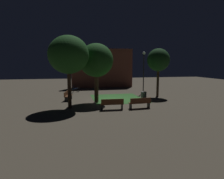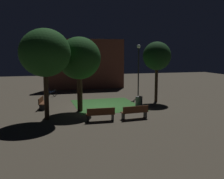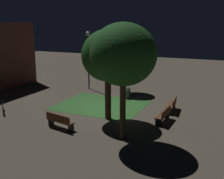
{
  "view_description": "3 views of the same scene",
  "coord_description": "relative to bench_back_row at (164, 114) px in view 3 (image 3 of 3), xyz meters",
  "views": [
    {
      "loc": [
        -4.48,
        -19.86,
        3.65
      ],
      "look_at": [
        -0.37,
        -0.73,
        1.12
      ],
      "focal_mm": 32.62,
      "sensor_mm": 36.0,
      "label": 1
    },
    {
      "loc": [
        -4.96,
        -20.81,
        4.42
      ],
      "look_at": [
        1.07,
        0.82,
        1.24
      ],
      "focal_mm": 43.36,
      "sensor_mm": 36.0,
      "label": 2
    },
    {
      "loc": [
        -16.77,
        -8.07,
        5.82
      ],
      "look_at": [
        0.38,
        -0.36,
        1.27
      ],
      "focal_mm": 44.48,
      "sensor_mm": 36.0,
      "label": 3
    }
  ],
  "objects": [
    {
      "name": "ground_plane",
      "position": [
        1.16,
        4.46,
        -0.48
      ],
      "size": [
        60.0,
        60.0,
        0.0
      ],
      "primitive_type": "plane",
      "color": "#4C4438"
    },
    {
      "name": "tree_tall_center",
      "position": [
        6.28,
        5.32,
        3.51
      ],
      "size": [
        2.42,
        2.42,
        5.26
      ],
      "color": "#38281C",
      "rests_on": "ground"
    },
    {
      "name": "bench_back_row",
      "position": [
        0.0,
        0.0,
        0.0
      ],
      "size": [
        1.82,
        0.55,
        0.88
      ],
      "color": "#512D19",
      "rests_on": "ground"
    },
    {
      "name": "trash_bin",
      "position": [
        4.16,
        4.0,
        -0.1
      ],
      "size": [
        0.57,
        0.57,
        0.77
      ],
      "primitive_type": "cylinder",
      "color": "#4C4C4C",
      "rests_on": "ground"
    },
    {
      "name": "bench_lawn_edge",
      "position": [
        -3.45,
        5.07,
        0.0
      ],
      "size": [
        0.85,
        1.86,
        0.88
      ],
      "color": "#512D19",
      "rests_on": "ground"
    },
    {
      "name": "grass_lawn",
      "position": [
        1.64,
        4.98,
        -0.48
      ],
      "size": [
        5.17,
        6.08,
        0.01
      ],
      "primitive_type": "cube",
      "color": "#2D6028",
      "rests_on": "ground"
    },
    {
      "name": "bicycle",
      "position": [
        -2.56,
        10.19,
        -0.14
      ],
      "size": [
        1.26,
        1.3,
        0.93
      ],
      "color": "black",
      "rests_on": "ground"
    },
    {
      "name": "tree_left_canopy",
      "position": [
        -3.27,
        1.34,
        3.83
      ],
      "size": [
        3.24,
        3.24,
        5.86
      ],
      "color": "#38281C",
      "rests_on": "ground"
    },
    {
      "name": "tree_back_right",
      "position": [
        -0.8,
        3.31,
        3.41
      ],
      "size": [
        3.14,
        3.14,
        5.47
      ],
      "color": "#423021",
      "rests_on": "ground"
    },
    {
      "name": "lamp_post_plaza_east",
      "position": [
        5.72,
        8.25,
        2.91
      ],
      "size": [
        0.36,
        0.36,
        5.07
      ],
      "color": "black",
      "rests_on": "ground"
    },
    {
      "name": "bench_by_lamp",
      "position": [
        2.32,
        0.0,
        0.0
      ],
      "size": [
        1.83,
        0.62,
        0.88
      ],
      "color": "brown",
      "rests_on": "ground"
    }
  ]
}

